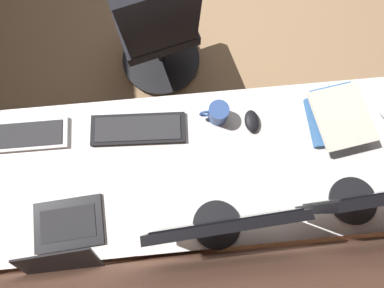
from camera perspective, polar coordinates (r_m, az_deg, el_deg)
The scene contains 10 objects.
desk at distance 1.37m, azimuth 0.20°, elevation -4.81°, with size 2.37×0.69×0.73m.
drawer_pedestal at distance 1.69m, azimuth -2.90°, elevation -7.69°, with size 0.40×0.51×0.69m.
monitor_primary at distance 1.06m, azimuth 5.72°, elevation -15.07°, with size 0.50×0.20×0.41m.
laptop_leftmost at distance 1.35m, azimuth -22.79°, elevation -16.21°, with size 0.30×0.31×0.19m.
keyboard_main at distance 1.36m, azimuth -10.16°, elevation 2.84°, with size 0.43×0.16×0.02m.
keyboard_spare at distance 1.54m, azimuth -29.73°, elevation 1.39°, with size 0.42×0.14×0.02m.
mouse_spare at distance 1.37m, azimuth 11.25°, elevation 4.27°, with size 0.06×0.10×0.03m, color black.
book_stack_near at distance 1.48m, azimuth 25.98°, elevation 4.59°, with size 0.26×0.32×0.07m.
coffee_mug at distance 1.33m, azimuth 4.87°, elevation 5.88°, with size 0.13×0.09×0.09m.
office_chair at distance 1.90m, azimuth -6.45°, elevation 20.08°, with size 0.56×0.59×0.97m.
Camera 1 is at (0.22, 1.96, 2.03)m, focal length 28.18 mm.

